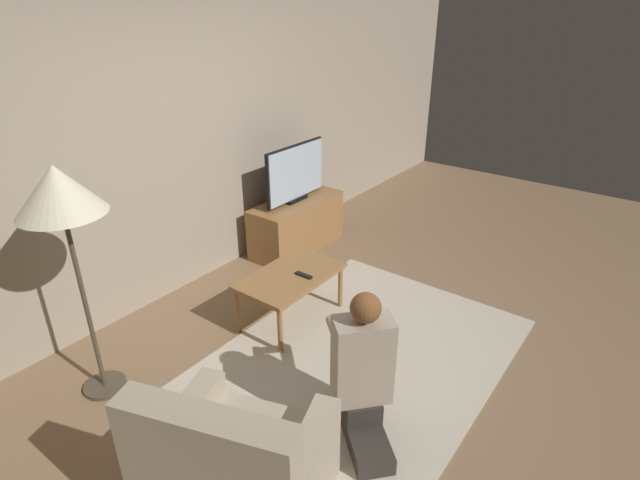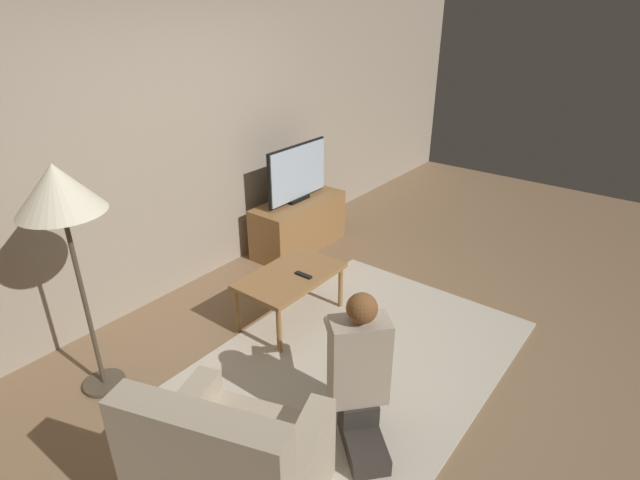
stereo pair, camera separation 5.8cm
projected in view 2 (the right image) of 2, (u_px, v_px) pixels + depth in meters
The scene contains 10 objects.
ground_plane at pixel (354, 363), 3.70m from camera, with size 10.00×10.00×0.00m, color #896B4C.
wall_back at pixel (169, 149), 4.19m from camera, with size 10.00×0.06×2.60m.
rug at pixel (354, 363), 3.69m from camera, with size 2.65×1.84×0.02m.
tv_stand at pixel (299, 224), 5.31m from camera, with size 1.08×0.44×0.54m.
tv at pixel (297, 173), 5.06m from camera, with size 0.85×0.08×0.59m.
coffee_table at pixel (290, 279), 4.04m from camera, with size 0.87×0.52×0.44m.
floor_lamp at pixel (59, 197), 2.88m from camera, with size 0.51×0.51×1.61m.
armchair at pixel (233, 474), 2.48m from camera, with size 0.94×1.00×0.93m.
person_kneeling at pixel (359, 369), 2.91m from camera, with size 0.71×0.75×0.99m.
remote at pixel (303, 275), 3.99m from camera, with size 0.04×0.15×0.02m.
Camera 2 is at (-2.47, -1.60, 2.44)m, focal length 28.00 mm.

